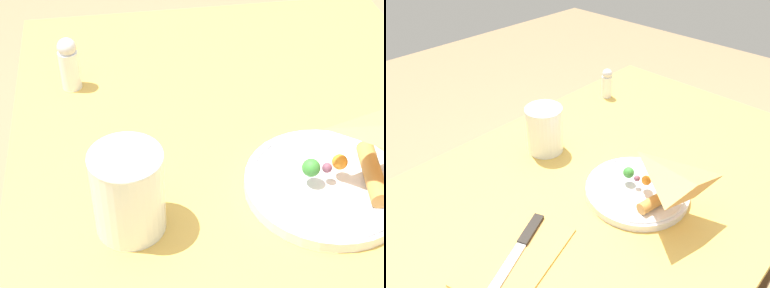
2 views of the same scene
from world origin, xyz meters
The scene contains 6 objects.
dining_table centered at (0.00, 0.00, 0.62)m, with size 1.08×0.70×0.74m.
plate_pizza centered at (0.00, 0.07, 0.76)m, with size 0.22×0.22×0.06m.
milk_glass centered at (0.02, -0.18, 0.80)m, with size 0.09×0.09×0.11m.
napkin_folded centered at (0.28, 0.02, 0.75)m, with size 0.23×0.18×0.00m.
butter_knife centered at (0.27, 0.01, 0.75)m, with size 0.19×0.09×0.01m.
salt_shaker centered at (-0.30, -0.26, 0.79)m, with size 0.03×0.03×0.09m.
Camera 2 is at (0.51, 0.39, 1.28)m, focal length 35.00 mm.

